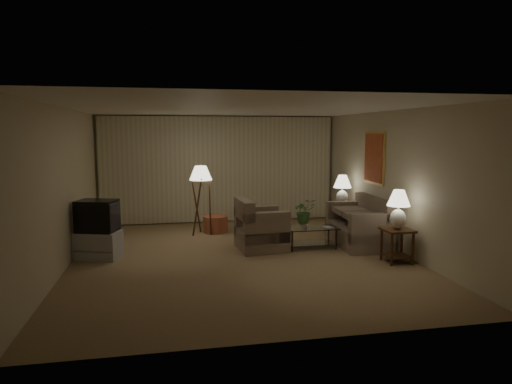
{
  "coord_description": "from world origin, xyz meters",
  "views": [
    {
      "loc": [
        -1.28,
        -8.09,
        2.27
      ],
      "look_at": [
        0.41,
        0.6,
        1.12
      ],
      "focal_mm": 32.0,
      "sensor_mm": 36.0,
      "label": 1
    }
  ],
  "objects_px": {
    "table_lamp_far": "(342,188)",
    "floor_lamp": "(201,199)",
    "table_lamp_near": "(398,206)",
    "side_table_far": "(342,214)",
    "armchair": "(261,229)",
    "ottoman": "(216,224)",
    "tv_cabinet": "(98,245)",
    "vase": "(304,224)",
    "side_table_near": "(397,240)",
    "coffee_table": "(311,234)",
    "sofa": "(358,226)",
    "crt_tv": "(97,216)"
  },
  "relations": [
    {
      "from": "table_lamp_far",
      "to": "floor_lamp",
      "type": "distance_m",
      "value": 3.23
    },
    {
      "from": "table_lamp_near",
      "to": "side_table_far",
      "type": "bearing_deg",
      "value": 90.0
    },
    {
      "from": "armchair",
      "to": "ottoman",
      "type": "height_order",
      "value": "armchair"
    },
    {
      "from": "side_table_far",
      "to": "table_lamp_near",
      "type": "relative_size",
      "value": 0.87
    },
    {
      "from": "armchair",
      "to": "side_table_far",
      "type": "distance_m",
      "value": 2.49
    },
    {
      "from": "tv_cabinet",
      "to": "vase",
      "type": "xyz_separation_m",
      "value": [
        3.88,
        -0.02,
        0.25
      ]
    },
    {
      "from": "tv_cabinet",
      "to": "ottoman",
      "type": "bearing_deg",
      "value": 55.9
    },
    {
      "from": "side_table_near",
      "to": "vase",
      "type": "distance_m",
      "value": 1.82
    },
    {
      "from": "table_lamp_far",
      "to": "vase",
      "type": "bearing_deg",
      "value": -134.41
    },
    {
      "from": "vase",
      "to": "coffee_table",
      "type": "bearing_deg",
      "value": 0.0
    },
    {
      "from": "table_lamp_far",
      "to": "armchair",
      "type": "bearing_deg",
      "value": -150.05
    },
    {
      "from": "table_lamp_near",
      "to": "table_lamp_far",
      "type": "bearing_deg",
      "value": 90.0
    },
    {
      "from": "sofa",
      "to": "armchair",
      "type": "relative_size",
      "value": 1.71
    },
    {
      "from": "ottoman",
      "to": "armchair",
      "type": "bearing_deg",
      "value": -67.34
    },
    {
      "from": "sofa",
      "to": "floor_lamp",
      "type": "xyz_separation_m",
      "value": [
        -3.06,
        1.55,
        0.43
      ]
    },
    {
      "from": "vase",
      "to": "side_table_far",
      "type": "bearing_deg",
      "value": 45.59
    },
    {
      "from": "side_table_far",
      "to": "table_lamp_far",
      "type": "distance_m",
      "value": 0.62
    },
    {
      "from": "table_lamp_near",
      "to": "floor_lamp",
      "type": "bearing_deg",
      "value": 137.98
    },
    {
      "from": "sofa",
      "to": "armchair",
      "type": "distance_m",
      "value": 2.01
    },
    {
      "from": "side_table_far",
      "to": "tv_cabinet",
      "type": "distance_m",
      "value": 5.37
    },
    {
      "from": "sofa",
      "to": "coffee_table",
      "type": "height_order",
      "value": "sofa"
    },
    {
      "from": "table_lamp_near",
      "to": "crt_tv",
      "type": "relative_size",
      "value": 0.88
    },
    {
      "from": "coffee_table",
      "to": "ottoman",
      "type": "distance_m",
      "value": 2.5
    },
    {
      "from": "crt_tv",
      "to": "floor_lamp",
      "type": "height_order",
      "value": "floor_lamp"
    },
    {
      "from": "sofa",
      "to": "side_table_near",
      "type": "relative_size",
      "value": 3.06
    },
    {
      "from": "sofa",
      "to": "tv_cabinet",
      "type": "xyz_separation_m",
      "value": [
        -5.05,
        -0.08,
        -0.13
      ]
    },
    {
      "from": "sofa",
      "to": "tv_cabinet",
      "type": "relative_size",
      "value": 2.1
    },
    {
      "from": "table_lamp_far",
      "to": "floor_lamp",
      "type": "xyz_separation_m",
      "value": [
        -3.21,
        0.3,
        -0.21
      ]
    },
    {
      "from": "side_table_far",
      "to": "table_lamp_far",
      "type": "relative_size",
      "value": 0.84
    },
    {
      "from": "side_table_near",
      "to": "coffee_table",
      "type": "height_order",
      "value": "side_table_near"
    },
    {
      "from": "sofa",
      "to": "side_table_near",
      "type": "distance_m",
      "value": 1.36
    },
    {
      "from": "crt_tv",
      "to": "vase",
      "type": "height_order",
      "value": "crt_tv"
    },
    {
      "from": "sofa",
      "to": "tv_cabinet",
      "type": "bearing_deg",
      "value": -85.46
    },
    {
      "from": "tv_cabinet",
      "to": "vase",
      "type": "bearing_deg",
      "value": 17.65
    },
    {
      "from": "armchair",
      "to": "table_lamp_far",
      "type": "bearing_deg",
      "value": -64.48
    },
    {
      "from": "coffee_table",
      "to": "ottoman",
      "type": "bearing_deg",
      "value": 132.97
    },
    {
      "from": "tv_cabinet",
      "to": "coffee_table",
      "type": "bearing_deg",
      "value": 17.66
    },
    {
      "from": "sofa",
      "to": "coffee_table",
      "type": "relative_size",
      "value": 1.79
    },
    {
      "from": "table_lamp_far",
      "to": "tv_cabinet",
      "type": "height_order",
      "value": "table_lamp_far"
    },
    {
      "from": "armchair",
      "to": "vase",
      "type": "xyz_separation_m",
      "value": [
        0.84,
        -0.11,
        0.1
      ]
    },
    {
      "from": "table_lamp_far",
      "to": "tv_cabinet",
      "type": "relative_size",
      "value": 0.82
    },
    {
      "from": "side_table_near",
      "to": "coffee_table",
      "type": "bearing_deg",
      "value": 133.17
    },
    {
      "from": "floor_lamp",
      "to": "tv_cabinet",
      "type": "bearing_deg",
      "value": -140.69
    },
    {
      "from": "coffee_table",
      "to": "ottoman",
      "type": "relative_size",
      "value": 1.81
    },
    {
      "from": "crt_tv",
      "to": "sofa",
      "type": "bearing_deg",
      "value": 18.86
    },
    {
      "from": "table_lamp_near",
      "to": "vase",
      "type": "distance_m",
      "value": 1.89
    },
    {
      "from": "tv_cabinet",
      "to": "crt_tv",
      "type": "xyz_separation_m",
      "value": [
        0.0,
        0.0,
        0.54
      ]
    },
    {
      "from": "side_table_far",
      "to": "crt_tv",
      "type": "height_order",
      "value": "crt_tv"
    },
    {
      "from": "side_table_near",
      "to": "ottoman",
      "type": "height_order",
      "value": "side_table_near"
    },
    {
      "from": "side_table_near",
      "to": "ottoman",
      "type": "distance_m",
      "value": 4.22
    }
  ]
}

